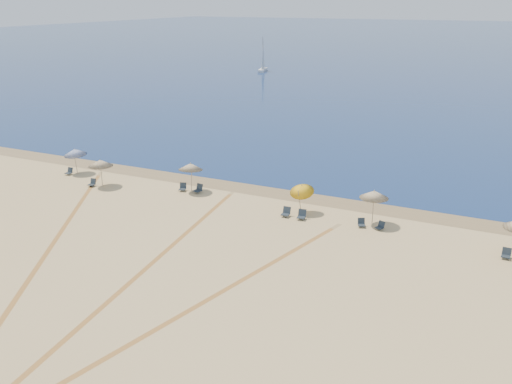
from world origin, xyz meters
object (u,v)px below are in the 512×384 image
at_px(umbrella_0, 75,152).
at_px(umbrella_2, 191,167).
at_px(chair_6, 361,223).
at_px(chair_0, 69,172).
at_px(chair_7, 380,226).
at_px(umbrella_3, 302,189).
at_px(sailboat_2, 263,61).
at_px(chair_8, 506,254).
at_px(umbrella_1, 100,163).
at_px(chair_3, 198,189).
at_px(chair_1, 92,183).
at_px(umbrella_4, 374,194).
at_px(chair_2, 183,187).
at_px(chair_5, 302,215).
at_px(chair_4, 286,212).

height_order(umbrella_0, umbrella_2, umbrella_2).
xyz_separation_m(umbrella_2, chair_6, (15.19, -1.48, -1.91)).
xyz_separation_m(chair_0, chair_7, (29.32, -0.59, -0.02)).
xyz_separation_m(umbrella_3, sailboat_2, (-38.44, 77.56, 0.34)).
bearing_deg(chair_0, chair_8, -2.99).
relative_size(umbrella_1, chair_3, 2.93).
height_order(chair_6, chair_7, chair_6).
bearing_deg(chair_1, sailboat_2, 101.28).
height_order(chair_0, chair_8, same).
bearing_deg(chair_0, chair_3, 2.85).
height_order(chair_6, sailboat_2, sailboat_2).
height_order(umbrella_4, chair_2, umbrella_4).
bearing_deg(umbrella_3, umbrella_4, 1.00).
height_order(umbrella_3, umbrella_4, umbrella_4).
distance_m(chair_1, sailboat_2, 81.79).
bearing_deg(chair_6, chair_3, 150.70).
bearing_deg(chair_3, chair_5, 1.09).
bearing_deg(chair_3, chair_6, 6.12).
relative_size(umbrella_0, chair_2, 3.05).
distance_m(umbrella_0, chair_6, 27.70).
height_order(umbrella_0, chair_2, umbrella_0).
height_order(umbrella_3, chair_3, umbrella_3).
bearing_deg(chair_8, umbrella_0, 179.59).
bearing_deg(umbrella_0, chair_0, -117.88).
relative_size(chair_3, sailboat_2, 0.11).
relative_size(umbrella_2, umbrella_4, 0.96).
bearing_deg(umbrella_4, chair_6, -125.07).
bearing_deg(chair_6, umbrella_4, 31.08).
relative_size(chair_8, sailboat_2, 0.09).
bearing_deg(chair_6, umbrella_1, 157.80).
relative_size(umbrella_0, umbrella_2, 0.96).
distance_m(chair_1, chair_3, 9.62).
bearing_deg(chair_3, chair_7, 6.74).
relative_size(umbrella_1, umbrella_3, 0.96).
xyz_separation_m(umbrella_0, chair_8, (37.27, -2.43, -1.77)).
relative_size(umbrella_3, chair_0, 3.87).
xyz_separation_m(chair_5, sailboat_2, (-38.95, 78.76, 1.95)).
distance_m(umbrella_1, umbrella_3, 18.13).
bearing_deg(chair_2, chair_1, 177.99).
relative_size(chair_6, chair_7, 1.02).
bearing_deg(umbrella_1, chair_7, 1.65).
relative_size(umbrella_3, sailboat_2, 0.34).
bearing_deg(chair_8, chair_5, -179.37).
height_order(chair_2, chair_6, chair_2).
relative_size(umbrella_0, chair_5, 3.17).
xyz_separation_m(umbrella_3, chair_6, (4.92, -0.73, -1.65)).
xyz_separation_m(umbrella_1, chair_1, (-0.74, -0.43, -1.79)).
bearing_deg(chair_2, umbrella_3, -21.17).
xyz_separation_m(chair_4, sailboat_2, (-37.68, 78.73, 1.95)).
distance_m(umbrella_4, chair_1, 24.47).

